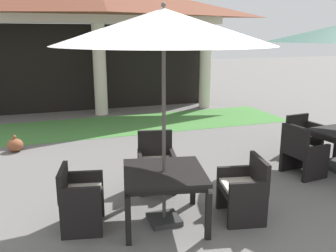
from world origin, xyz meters
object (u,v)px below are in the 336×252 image
(patio_chair_mid_left_west, at_px, (302,153))
(patio_chair_near_foreground_west, at_px, (80,198))
(patio_chair_near_foreground_north, at_px, (156,164))
(terracotta_urn, at_px, (15,145))
(patio_chair_near_foreground_east, at_px, (244,190))
(patio_chair_mid_left_north, at_px, (303,135))
(patio_table_near_foreground, at_px, (164,177))
(patio_umbrella_near_foreground, at_px, (164,28))

(patio_chair_mid_left_west, bearing_deg, patio_chair_near_foreground_west, -87.42)
(patio_chair_near_foreground_north, relative_size, terracotta_urn, 2.59)
(patio_chair_near_foreground_east, height_order, terracotta_urn, patio_chair_near_foreground_east)
(patio_chair_mid_left_north, bearing_deg, patio_chair_mid_left_west, 44.67)
(patio_table_near_foreground, height_order, patio_chair_near_foreground_west, patio_chair_near_foreground_west)
(patio_chair_mid_left_north, xyz_separation_m, terracotta_urn, (-5.71, 2.13, -0.25))
(patio_chair_mid_left_north, relative_size, terracotta_urn, 2.22)
(patio_chair_near_foreground_west, height_order, patio_chair_mid_left_north, patio_chair_near_foreground_west)
(patio_umbrella_near_foreground, xyz_separation_m, patio_chair_near_foreground_east, (1.06, -0.22, -2.11))
(patio_chair_near_foreground_east, bearing_deg, patio_chair_mid_left_west, -48.44)
(patio_chair_near_foreground_north, height_order, terracotta_urn, patio_chair_near_foreground_north)
(patio_umbrella_near_foreground, height_order, patio_chair_near_foreground_west, patio_umbrella_near_foreground)
(patio_chair_near_foreground_east, distance_m, patio_chair_mid_left_west, 2.04)
(patio_chair_near_foreground_north, height_order, patio_chair_mid_left_north, patio_chair_near_foreground_north)
(patio_chair_near_foreground_east, height_order, patio_chair_near_foreground_west, patio_chair_near_foreground_east)
(patio_table_near_foreground, bearing_deg, patio_chair_mid_left_west, 15.48)
(patio_umbrella_near_foreground, bearing_deg, terracotta_urn, 117.73)
(patio_umbrella_near_foreground, relative_size, patio_chair_near_foreground_east, 3.29)
(patio_table_near_foreground, bearing_deg, terracotta_urn, 117.73)
(patio_chair_near_foreground_north, xyz_separation_m, patio_chair_near_foreground_east, (0.84, -1.29, -0.02))
(patio_chair_near_foreground_north, xyz_separation_m, patio_chair_mid_left_north, (3.43, 0.71, -0.03))
(patio_table_near_foreground, height_order, patio_umbrella_near_foreground, patio_umbrella_near_foreground)
(patio_table_near_foreground, distance_m, terracotta_urn, 4.44)
(patio_umbrella_near_foreground, height_order, patio_chair_near_foreground_east, patio_umbrella_near_foreground)
(patio_chair_mid_left_west, bearing_deg, patio_chair_near_foreground_east, -65.96)
(patio_chair_near_foreground_north, relative_size, patio_chair_near_foreground_west, 1.13)
(patio_umbrella_near_foreground, relative_size, terracotta_urn, 7.75)
(patio_chair_near_foreground_east, distance_m, patio_chair_mid_left_north, 3.27)
(patio_table_near_foreground, bearing_deg, patio_chair_near_foreground_east, -11.87)
(patio_umbrella_near_foreground, relative_size, patio_chair_mid_left_west, 3.07)
(patio_umbrella_near_foreground, xyz_separation_m, patio_chair_mid_left_north, (3.65, 1.78, -2.12))
(patio_chair_near_foreground_east, xyz_separation_m, patio_chair_near_foreground_west, (-2.12, 0.45, 0.01))
(patio_umbrella_near_foreground, distance_m, patio_chair_near_foreground_west, 2.36)
(patio_umbrella_near_foreground, relative_size, patio_chair_near_foreground_north, 3.00)
(patio_chair_mid_left_west, bearing_deg, terracotta_urn, -128.20)
(patio_table_near_foreground, xyz_separation_m, patio_chair_near_foreground_west, (-1.06, 0.22, -0.23))
(patio_chair_near_foreground_east, bearing_deg, patio_table_near_foreground, 90.00)
(patio_chair_near_foreground_east, relative_size, patio_chair_near_foreground_west, 1.03)
(patio_chair_near_foreground_north, bearing_deg, patio_chair_mid_left_north, -156.44)
(patio_table_near_foreground, xyz_separation_m, terracotta_urn, (-2.05, 3.90, -0.50))
(patio_chair_mid_left_north, bearing_deg, patio_chair_near_foreground_east, 32.00)
(patio_table_near_foreground, distance_m, patio_chair_mid_left_west, 2.95)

